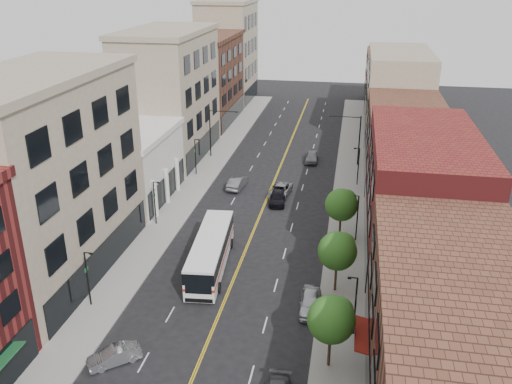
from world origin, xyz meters
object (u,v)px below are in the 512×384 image
Objects in this scene: car_angle_b at (114,356)px; car_lane_b at (280,190)px; city_bus at (211,251)px; car_lane_c at (312,157)px; car_parked_far at (310,302)px; car_lane_behind at (237,183)px; car_lane_a at (278,198)px.

car_lane_b reaches higher than car_angle_b.
car_lane_c is at bearing 72.96° from city_bus.
car_parked_far is (13.41, 9.15, 0.13)m from car_angle_b.
city_bus is 2.53× the size of car_lane_b.
car_lane_behind is (1.65, 34.69, 0.13)m from car_angle_b.
car_parked_far is 1.01× the size of car_lane_c.
car_lane_b is at bearing -102.70° from car_lane_c.
car_lane_b is (0.00, 2.32, 0.02)m from car_lane_a.
car_lane_c is (6.83, 32.44, -1.11)m from city_bus.
car_parked_far is (9.95, -5.22, -1.11)m from city_bus.
car_lane_a is 0.93× the size of car_lane_b.
city_bus is at bearing -108.15° from car_lane_a.
city_bus is 17.05m from car_lane_a.
car_lane_behind reaches higher than car_lane_c.
car_lane_a is (4.05, 16.52, -1.20)m from city_bus.
car_lane_behind is 14.88m from car_lane_c.
city_bus reaches higher than car_lane_c.
car_lane_behind is at bearing 142.66° from car_lane_a.
car_lane_behind is 1.00× the size of car_lane_a.
city_bus is 11.29m from car_parked_far.
city_bus is at bearing -95.15° from car_lane_b.
car_lane_c is at bearing 85.44° from car_lane_b.
car_lane_c reaches higher than car_angle_b.
car_angle_b is at bearing -103.55° from car_lane_c.
car_parked_far is 24.78m from car_lane_b.
car_angle_b is at bearing -95.76° from car_lane_b.
car_lane_behind is 0.93× the size of car_lane_b.
city_bus is 2.84× the size of car_lane_c.
car_lane_a is at bearing 102.75° from car_parked_far.
car_lane_c reaches higher than car_lane_b.
car_lane_b is (4.05, 18.84, -1.18)m from city_bus.
car_lane_behind reaches higher than car_lane_b.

